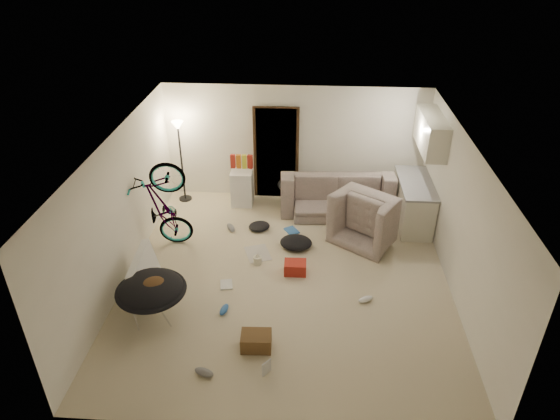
# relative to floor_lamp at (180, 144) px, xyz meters

# --- Properties ---
(floor) EXTENTS (5.50, 6.00, 0.02)m
(floor) POSITION_rel_floor_lamp_xyz_m (2.40, -2.65, -1.32)
(floor) COLOR beige
(floor) RESTS_ON ground
(ceiling) EXTENTS (5.50, 6.00, 0.02)m
(ceiling) POSITION_rel_floor_lamp_xyz_m (2.40, -2.65, 1.20)
(ceiling) COLOR white
(ceiling) RESTS_ON wall_back
(wall_back) EXTENTS (5.50, 0.02, 2.50)m
(wall_back) POSITION_rel_floor_lamp_xyz_m (2.40, 0.36, -0.06)
(wall_back) COLOR white
(wall_back) RESTS_ON floor
(wall_front) EXTENTS (5.50, 0.02, 2.50)m
(wall_front) POSITION_rel_floor_lamp_xyz_m (2.40, -5.66, -0.06)
(wall_front) COLOR white
(wall_front) RESTS_ON floor
(wall_left) EXTENTS (0.02, 6.00, 2.50)m
(wall_left) POSITION_rel_floor_lamp_xyz_m (-0.36, -2.65, -0.06)
(wall_left) COLOR white
(wall_left) RESTS_ON floor
(wall_right) EXTENTS (0.02, 6.00, 2.50)m
(wall_right) POSITION_rel_floor_lamp_xyz_m (5.16, -2.65, -0.06)
(wall_right) COLOR white
(wall_right) RESTS_ON floor
(doorway) EXTENTS (0.85, 0.10, 2.04)m
(doorway) POSITION_rel_floor_lamp_xyz_m (2.00, 0.32, -0.29)
(doorway) COLOR black
(doorway) RESTS_ON floor
(door_trim) EXTENTS (0.97, 0.04, 2.10)m
(door_trim) POSITION_rel_floor_lamp_xyz_m (2.00, 0.29, -0.29)
(door_trim) COLOR #352212
(door_trim) RESTS_ON floor
(floor_lamp) EXTENTS (0.28, 0.28, 1.81)m
(floor_lamp) POSITION_rel_floor_lamp_xyz_m (0.00, 0.00, 0.00)
(floor_lamp) COLOR black
(floor_lamp) RESTS_ON floor
(kitchen_counter) EXTENTS (0.60, 1.50, 0.88)m
(kitchen_counter) POSITION_rel_floor_lamp_xyz_m (4.83, -0.65, -0.87)
(kitchen_counter) COLOR beige
(kitchen_counter) RESTS_ON floor
(counter_top) EXTENTS (0.64, 1.54, 0.04)m
(counter_top) POSITION_rel_floor_lamp_xyz_m (4.83, -0.65, -0.41)
(counter_top) COLOR gray
(counter_top) RESTS_ON kitchen_counter
(kitchen_uppers) EXTENTS (0.38, 1.40, 0.65)m
(kitchen_uppers) POSITION_rel_floor_lamp_xyz_m (4.96, -0.65, 0.64)
(kitchen_uppers) COLOR beige
(kitchen_uppers) RESTS_ON wall_right
(sofa) EXTENTS (2.38, 1.06, 0.68)m
(sofa) POSITION_rel_floor_lamp_xyz_m (3.30, -0.20, -0.97)
(sofa) COLOR #3C443C
(sofa) RESTS_ON floor
(armchair) EXTENTS (1.54, 1.51, 0.76)m
(armchair) POSITION_rel_floor_lamp_xyz_m (3.98, -1.21, -0.93)
(armchair) COLOR #3C443C
(armchair) RESTS_ON floor
(bicycle) EXTENTS (1.92, 0.99, 1.07)m
(bicycle) POSITION_rel_floor_lamp_xyz_m (0.10, -1.85, -0.82)
(bicycle) COLOR black
(bicycle) RESTS_ON floor
(book_asset) EXTENTS (0.28, 0.28, 0.02)m
(book_asset) POSITION_rel_floor_lamp_xyz_m (2.19, -4.85, -1.30)
(book_asset) COLOR #A22418
(book_asset) RESTS_ON floor
(mini_fridge) EXTENTS (0.47, 0.47, 0.77)m
(mini_fridge) POSITION_rel_floor_lamp_xyz_m (1.29, -0.10, -0.92)
(mini_fridge) COLOR white
(mini_fridge) RESTS_ON floor
(snack_box_0) EXTENTS (0.10, 0.07, 0.30)m
(snack_box_0) POSITION_rel_floor_lamp_xyz_m (1.12, -0.10, -0.31)
(snack_box_0) COLOR #A22418
(snack_box_0) RESTS_ON mini_fridge
(snack_box_1) EXTENTS (0.10, 0.07, 0.30)m
(snack_box_1) POSITION_rel_floor_lamp_xyz_m (1.24, -0.10, -0.31)
(snack_box_1) COLOR #C36618
(snack_box_1) RESTS_ON mini_fridge
(snack_box_2) EXTENTS (0.11, 0.08, 0.30)m
(snack_box_2) POSITION_rel_floor_lamp_xyz_m (1.36, -0.10, -0.31)
(snack_box_2) COLOR yellow
(snack_box_2) RESTS_ON mini_fridge
(snack_box_3) EXTENTS (0.12, 0.10, 0.30)m
(snack_box_3) POSITION_rel_floor_lamp_xyz_m (1.48, -0.10, -0.31)
(snack_box_3) COLOR #A22418
(snack_box_3) RESTS_ON mini_fridge
(saucer_chair) EXTENTS (1.06, 1.06, 0.76)m
(saucer_chair) POSITION_rel_floor_lamp_xyz_m (0.42, -3.80, -0.86)
(saucer_chair) COLOR silver
(saucer_chair) RESTS_ON floor
(hoodie) EXTENTS (0.61, 0.58, 0.22)m
(hoodie) POSITION_rel_floor_lamp_xyz_m (0.47, -3.83, -0.65)
(hoodie) COLOR #493019
(hoodie) RESTS_ON saucer_chair
(sofa_drape) EXTENTS (0.57, 0.48, 0.28)m
(sofa_drape) POSITION_rel_floor_lamp_xyz_m (2.35, -0.20, -0.77)
(sofa_drape) COLOR black
(sofa_drape) RESTS_ON sofa
(tv_box) EXTENTS (0.33, 1.07, 0.71)m
(tv_box) POSITION_rel_floor_lamp_xyz_m (0.10, -3.18, -0.96)
(tv_box) COLOR silver
(tv_box) RESTS_ON floor
(drink_case_a) EXTENTS (0.45, 0.33, 0.25)m
(drink_case_a) POSITION_rel_floor_lamp_xyz_m (2.05, -4.31, -1.18)
(drink_case_a) COLOR brown
(drink_case_a) RESTS_ON floor
(drink_case_b) EXTENTS (0.38, 0.29, 0.22)m
(drink_case_b) POSITION_rel_floor_lamp_xyz_m (2.54, -2.50, -1.20)
(drink_case_b) COLOR #A22418
(drink_case_b) RESTS_ON floor
(juicer) EXTENTS (0.15, 0.15, 0.22)m
(juicer) POSITION_rel_floor_lamp_xyz_m (1.85, -2.29, -1.22)
(juicer) COLOR beige
(juicer) RESTS_ON floor
(newspaper) EXTENTS (0.57, 0.65, 0.01)m
(newspaper) POSITION_rel_floor_lamp_xyz_m (1.82, -1.97, -1.30)
(newspaper) COLOR #B6B0A8
(newspaper) RESTS_ON floor
(book_blue) EXTENTS (0.33, 0.36, 0.03)m
(book_blue) POSITION_rel_floor_lamp_xyz_m (2.41, -1.17, -1.29)
(book_blue) COLOR #3064B0
(book_blue) RESTS_ON floor
(book_white) EXTENTS (0.25, 0.30, 0.02)m
(book_white) POSITION_rel_floor_lamp_xyz_m (1.39, -2.93, -1.29)
(book_white) COLOR silver
(book_white) RESTS_ON floor
(shoe_1) EXTENTS (0.25, 0.32, 0.11)m
(shoe_1) POSITION_rel_floor_lamp_xyz_m (1.20, -1.20, -1.25)
(shoe_1) COLOR slate
(shoe_1) RESTS_ON floor
(shoe_2) EXTENTS (0.16, 0.28, 0.10)m
(shoe_2) POSITION_rel_floor_lamp_xyz_m (1.46, -3.60, -1.26)
(shoe_2) COLOR #3064B0
(shoe_2) RESTS_ON floor
(shoe_3) EXTENTS (0.31, 0.20, 0.11)m
(shoe_3) POSITION_rel_floor_lamp_xyz_m (1.40, -4.87, -1.25)
(shoe_3) COLOR slate
(shoe_3) RESTS_ON floor
(shoe_4) EXTENTS (0.28, 0.22, 0.10)m
(shoe_4) POSITION_rel_floor_lamp_xyz_m (3.71, -3.20, -1.26)
(shoe_4) COLOR white
(shoe_4) RESTS_ON floor
(clothes_lump_a) EXTENTS (0.65, 0.57, 0.19)m
(clothes_lump_a) POSITION_rel_floor_lamp_xyz_m (2.52, -1.70, -1.21)
(clothes_lump_a) COLOR black
(clothes_lump_a) RESTS_ON floor
(clothes_lump_b) EXTENTS (0.55, 0.52, 0.13)m
(clothes_lump_b) POSITION_rel_floor_lamp_xyz_m (1.76, -1.12, -1.24)
(clothes_lump_b) COLOR black
(clothes_lump_b) RESTS_ON floor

